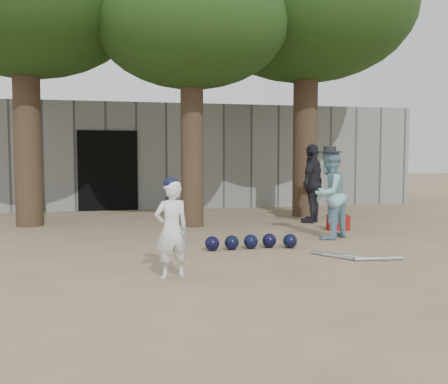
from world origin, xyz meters
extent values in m
plane|color=#937C5E|center=(0.00, 0.00, 0.00)|extent=(70.00, 70.00, 0.00)
imported|color=white|center=(-0.32, -0.26, 0.59)|extent=(0.49, 0.39, 1.19)
imported|color=#7EB0C3|center=(2.76, 2.07, 0.80)|extent=(0.98, 0.93, 1.59)
imported|color=black|center=(3.33, 4.23, 0.88)|extent=(1.00, 1.06, 1.76)
cube|color=maroon|center=(3.40, 3.04, 0.15)|extent=(0.49, 0.41, 0.30)
cube|color=gray|center=(0.00, 8.00, 1.50)|extent=(16.00, 0.35, 3.00)
cube|color=black|center=(-1.20, 7.80, 1.10)|extent=(1.60, 0.08, 2.20)
cube|color=slate|center=(0.00, 10.50, 1.50)|extent=(16.00, 5.00, 3.00)
sphere|color=black|center=(0.49, 1.36, 0.12)|extent=(0.23, 0.23, 0.23)
sphere|color=black|center=(0.81, 1.38, 0.12)|extent=(0.23, 0.23, 0.23)
sphere|color=black|center=(1.13, 1.40, 0.12)|extent=(0.23, 0.23, 0.23)
sphere|color=black|center=(1.45, 1.43, 0.12)|extent=(0.23, 0.23, 0.23)
sphere|color=black|center=(1.77, 1.32, 0.12)|extent=(0.23, 0.23, 0.23)
cylinder|color=#ADADB4|center=(2.12, 0.48, 0.03)|extent=(0.43, 0.64, 0.06)
cylinder|color=#ADADB4|center=(2.30, 0.36, 0.03)|extent=(0.60, 0.49, 0.06)
cylinder|color=#ADADB4|center=(2.48, 0.24, 0.03)|extent=(0.64, 0.44, 0.06)
cylinder|color=#ADADB4|center=(2.66, 0.12, 0.03)|extent=(0.72, 0.11, 0.06)
cylinder|color=brown|center=(-2.80, 5.00, 2.75)|extent=(0.56, 0.56, 5.50)
ellipsoid|color=#284C19|center=(-2.80, 5.00, 4.70)|extent=(4.80, 4.80, 3.12)
cylinder|color=brown|center=(0.60, 4.20, 2.50)|extent=(0.48, 0.48, 5.00)
ellipsoid|color=#284C19|center=(0.60, 4.20, 4.20)|extent=(4.00, 4.00, 2.60)
cylinder|color=brown|center=(3.60, 5.40, 2.90)|extent=(0.60, 0.60, 5.80)
ellipsoid|color=#284C19|center=(3.60, 5.40, 5.00)|extent=(5.20, 5.20, 3.38)
camera|label=1|loc=(-0.97, -6.26, 1.47)|focal=40.00mm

